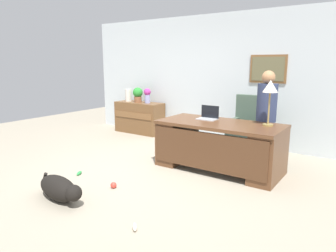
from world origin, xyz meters
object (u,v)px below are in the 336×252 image
Objects in this scene: credenza at (139,117)px; potted_plant at (138,94)px; armchair at (248,129)px; vase_with_flowers at (147,95)px; vase_empty at (128,95)px; desk_lamp at (270,89)px; dog_lying at (60,189)px; desk at (218,144)px; dog_toy_ball at (114,185)px; person_standing at (266,118)px; dog_toy_bone at (135,227)px; laptop at (208,116)px; dog_toy_plush at (79,173)px.

potted_plant is (-0.04, 0.00, 0.57)m from credenza.
armchair is 3.16× the size of vase_with_flowers.
potted_plant is (0.31, 0.00, 0.04)m from vase_empty.
dog_lying is at bearing -127.47° from desk_lamp.
dog_lying is at bearing -68.48° from vase_with_flowers.
dog_lying is 2.91× the size of vase_empty.
armchair is at bearing 84.63° from desk.
vase_with_flowers is 0.98× the size of potted_plant.
desk_lamp is 8.03× the size of dog_toy_ball.
desk is 3.46m from vase_empty.
desk_lamp is 2.65m from dog_toy_ball.
person_standing reaches higher than armchair.
dog_toy_bone is at bearing -90.05° from armchair.
laptop is 1.96m from dog_toy_ball.
credenza is 3.44m from person_standing.
dog_toy_plush is (1.17, -2.81, -0.92)m from potted_plant.
vase_with_flowers reaches higher than dog_toy_ball.
dog_lying is at bearing -64.97° from credenza.
laptop is 2.54m from vase_with_flowers.
person_standing is at bearing -13.84° from vase_with_flowers.
desk_lamp is (0.16, -0.40, 0.51)m from person_standing.
vase_with_flowers is (0.26, 0.00, 0.57)m from credenza.
armchair reaches higher than potted_plant.
vase_with_flowers is 0.60m from vase_empty.
desk_lamp is 3.16m from dog_toy_plush.
dog_toy_bone is at bearing -87.49° from desk.
dog_toy_bone is at bearing -22.53° from dog_toy_plush.
desk reaches higher than dog_toy_ball.
credenza reaches higher than dog_toy_ball.
dog_toy_plush is (-1.37, -1.63, -0.80)m from laptop.
credenza is at bearing 167.21° from person_standing.
dog_lying is 4.14m from vase_empty.
armchair is 3.08m from dog_toy_plush.
dog_toy_bone is (2.63, -3.54, -0.92)m from vase_with_flowers.
dog_toy_ball is at bearing -110.34° from armchair.
dog_lying is 0.72m from dog_toy_ball.
potted_plant is 4.24× the size of dog_toy_ball.
credenza is 3.47× the size of vase_with_flowers.
dog_toy_ball is (-0.56, -1.70, -0.79)m from laptop.
credenza is 2.80m from laptop.
armchair is 3.24m from dog_toy_bone.
desk is 2.17× the size of dog_lying.
vase_with_flowers is (-2.53, 1.38, 0.52)m from desk.
potted_plant reaches higher than dog_lying.
laptop is (-0.29, 0.19, 0.40)m from desk.
dog_toy_plush is at bearing 125.73° from dog_lying.
vase_with_flowers is at bearing 0.00° from vase_empty.
dog_toy_plush is (1.13, -2.81, -0.35)m from credenza.
desk_lamp reaches higher than vase_with_flowers.
vase_with_flowers is (-2.63, 0.34, 0.45)m from armchair.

